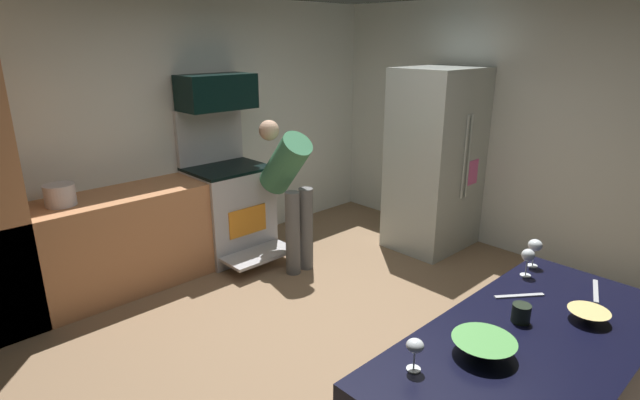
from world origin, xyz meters
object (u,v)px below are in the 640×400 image
(wine_glass_far, at_px, (415,347))
(stock_pot, at_px, (60,195))
(mixing_bowl_small, at_px, (483,347))
(wine_glass_near, at_px, (528,256))
(mug_coffee, at_px, (521,313))
(mixing_bowl_large, at_px, (588,316))
(refrigerator, at_px, (435,160))
(person_cook, at_px, (289,184))
(microwave, at_px, (217,92))
(oven_range, at_px, (229,208))
(wine_glass_mid, at_px, (535,246))

(wine_glass_far, height_order, stock_pot, stock_pot)
(mixing_bowl_small, xyz_separation_m, wine_glass_near, (0.86, 0.21, 0.08))
(wine_glass_far, distance_m, mug_coffee, 0.69)
(mixing_bowl_large, bearing_deg, wine_glass_far, 158.97)
(mixing_bowl_large, xyz_separation_m, mixing_bowl_small, (-0.62, 0.21, 0.01))
(mixing_bowl_small, relative_size, wine_glass_far, 1.91)
(mixing_bowl_small, distance_m, stock_pot, 3.45)
(refrigerator, relative_size, person_cook, 1.33)
(wine_glass_far, bearing_deg, stock_pot, 96.44)
(refrigerator, relative_size, wine_glass_far, 13.37)
(microwave, height_order, stock_pot, microwave)
(wine_glass_near, bearing_deg, mixing_bowl_small, -166.10)
(oven_range, xyz_separation_m, wine_glass_mid, (0.10, -3.13, 0.52))
(oven_range, relative_size, refrigerator, 0.79)
(microwave, bearing_deg, wine_glass_mid, -88.23)
(person_cook, bearing_deg, microwave, 108.25)
(wine_glass_near, height_order, wine_glass_far, wine_glass_near)
(microwave, distance_m, mixing_bowl_small, 3.66)
(mug_coffee, bearing_deg, wine_glass_far, 168.84)
(person_cook, bearing_deg, wine_glass_mid, -93.64)
(mixing_bowl_small, height_order, wine_glass_mid, wine_glass_mid)
(mixing_bowl_small, bearing_deg, person_cook, 66.57)
(microwave, xyz_separation_m, mixing_bowl_small, (-0.91, -3.47, -0.76))
(wine_glass_near, relative_size, stock_pot, 0.69)
(refrigerator, bearing_deg, mixing_bowl_large, -132.20)
(microwave, relative_size, wine_glass_near, 4.47)
(person_cook, distance_m, wine_glass_far, 2.94)
(microwave, relative_size, stock_pot, 3.09)
(mixing_bowl_large, bearing_deg, person_cook, 79.25)
(oven_range, xyz_separation_m, wine_glass_near, (-0.05, -3.16, 0.51))
(refrigerator, height_order, mixing_bowl_large, refrigerator)
(microwave, height_order, mixing_bowl_small, microwave)
(oven_range, distance_m, mixing_bowl_small, 3.52)
(wine_glass_near, xyz_separation_m, mug_coffee, (-0.49, -0.20, -0.08))
(mixing_bowl_small, bearing_deg, oven_range, 74.89)
(microwave, xyz_separation_m, wine_glass_far, (-1.21, -3.32, -0.69))
(wine_glass_far, bearing_deg, oven_range, 69.44)
(mixing_bowl_large, bearing_deg, stock_pot, 109.63)
(refrigerator, relative_size, wine_glass_mid, 11.16)
(person_cook, height_order, wine_glass_near, person_cook)
(mixing_bowl_small, distance_m, wine_glass_near, 0.89)
(stock_pot, bearing_deg, refrigerator, -21.78)
(wine_glass_near, bearing_deg, microwave, 89.09)
(stock_pot, bearing_deg, wine_glass_far, -83.56)
(wine_glass_far, height_order, mug_coffee, wine_glass_far)
(microwave, height_order, mug_coffee, microwave)
(microwave, relative_size, mixing_bowl_small, 2.70)
(microwave, distance_m, mug_coffee, 3.58)
(mixing_bowl_small, bearing_deg, microwave, 75.28)
(oven_range, bearing_deg, mug_coffee, -99.13)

